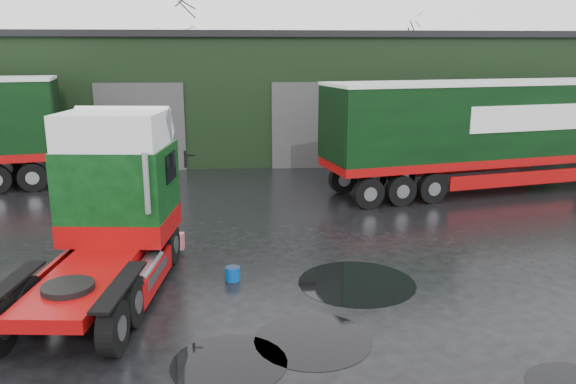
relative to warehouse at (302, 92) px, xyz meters
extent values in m
plane|color=black|center=(-2.00, -20.00, -3.16)|extent=(100.00, 100.00, 0.00)
cube|color=black|center=(0.00, 0.00, -0.16)|extent=(32.00, 12.00, 6.00)
cube|color=black|center=(0.00, 0.00, 2.99)|extent=(32.40, 12.40, 0.30)
cylinder|color=#063A8F|center=(-3.60, -19.42, -2.99)|extent=(0.46, 0.46, 0.34)
cylinder|color=black|center=(-2.01, -22.43, -3.15)|extent=(2.27, 2.27, 0.01)
cylinder|color=black|center=(-0.65, -19.80, -3.15)|extent=(2.80, 2.80, 0.01)
cylinder|color=black|center=(-3.59, -23.15, -3.15)|extent=(2.07, 2.07, 0.01)
camera|label=1|loc=(-3.23, -32.06, 2.18)|focal=35.00mm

